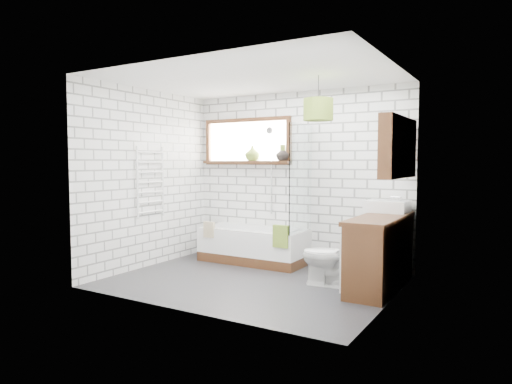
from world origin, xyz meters
The scene contains 22 objects.
floor centered at (0.00, 0.00, -0.01)m, with size 3.40×2.60×0.01m, color #242428.
ceiling centered at (0.00, 0.00, 2.50)m, with size 3.40×2.60×0.01m, color white.
wall_back centered at (0.00, 1.30, 1.25)m, with size 3.40×0.01×2.50m, color white.
wall_front centered at (0.00, -1.30, 1.25)m, with size 3.40×0.01×2.50m, color white.
wall_left centered at (-1.70, 0.00, 1.25)m, with size 0.01×2.60×2.50m, color white.
wall_right centered at (1.70, 0.00, 1.25)m, with size 0.01×2.60×2.50m, color white.
window centered at (-0.85, 1.26, 1.80)m, with size 1.52×0.16×0.68m, color #351C0E.
towel_radiator centered at (-1.66, 0.00, 1.20)m, with size 0.06×0.52×1.00m, color white.
mirror_cabinet centered at (1.62, 0.60, 1.65)m, with size 0.16×1.20×0.70m, color #351C0E.
shower_riser centered at (-0.40, 1.26, 1.35)m, with size 0.02×0.02×1.30m, color silver.
bathtub centered at (-0.53, 0.95, 0.25)m, with size 1.57×0.69×0.51m, color white.
shower_screen centered at (0.23, 0.95, 1.26)m, with size 0.02×0.72×1.50m, color white.
towel_green centered at (0.10, 0.61, 0.49)m, with size 0.22×0.06×0.30m, color olive.
towel_beige centered at (-1.09, 0.61, 0.49)m, with size 0.18×0.04×0.23m, color #BFB284.
vanity centered at (1.46, 0.53, 0.43)m, with size 0.48×1.49×0.85m, color #351C0E.
basin centered at (1.40, 1.03, 0.92)m, with size 0.51×0.44×0.15m, color white.
tap centered at (1.56, 1.03, 0.97)m, with size 0.03×0.03×0.15m, color silver.
toilet centered at (0.92, 0.32, 0.36)m, with size 0.70×0.40×0.71m, color white.
vase_olive centered at (-0.72, 1.23, 1.60)m, with size 0.22×0.22×0.23m, color olive.
vase_dark centered at (-0.20, 1.23, 1.58)m, with size 0.20×0.20×0.21m, color black.
bottle centered at (-0.20, 1.23, 1.60)m, with size 0.08×0.08×0.24m, color olive.
pendant centered at (0.77, 0.26, 2.10)m, with size 0.35×0.35×0.26m, color olive.
Camera 1 is at (2.89, -4.77, 1.49)m, focal length 32.00 mm.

